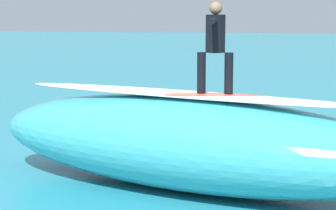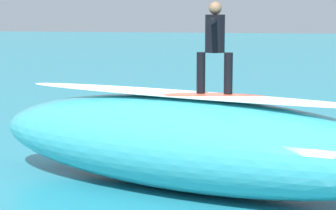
{
  "view_description": "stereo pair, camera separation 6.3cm",
  "coord_description": "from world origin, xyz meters",
  "px_view_note": "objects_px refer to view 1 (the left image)",
  "views": [
    {
      "loc": [
        -1.77,
        13.4,
        3.23
      ],
      "look_at": [
        0.11,
        0.95,
        1.27
      ],
      "focal_mm": 69.97,
      "sensor_mm": 36.0,
      "label": 1
    },
    {
      "loc": [
        -1.83,
        13.39,
        3.23
      ],
      "look_at": [
        0.11,
        0.95,
        1.27
      ],
      "focal_mm": 69.97,
      "sensor_mm": 36.0,
      "label": 2
    }
  ],
  "objects_px": {
    "surfer_riding": "(215,40)",
    "surfer_paddling": "(127,141)",
    "surfboard_riding": "(215,96)",
    "surfboard_paddling": "(132,148)"
  },
  "relations": [
    {
      "from": "surfer_riding",
      "to": "surfboard_riding",
      "type": "bearing_deg",
      "value": 105.86
    },
    {
      "from": "surfboard_paddling",
      "to": "surfer_paddling",
      "type": "distance_m",
      "value": 0.2
    },
    {
      "from": "surfer_riding",
      "to": "surfboard_paddling",
      "type": "xyz_separation_m",
      "value": [
        2.05,
        -2.97,
        -2.58
      ]
    },
    {
      "from": "surfer_riding",
      "to": "surfer_paddling",
      "type": "relative_size",
      "value": 0.99
    },
    {
      "from": "surfer_riding",
      "to": "surfer_paddling",
      "type": "distance_m",
      "value": 4.38
    },
    {
      "from": "surfboard_paddling",
      "to": "surfer_paddling",
      "type": "xyz_separation_m",
      "value": [
        0.12,
        0.03,
        0.17
      ]
    },
    {
      "from": "surfboard_paddling",
      "to": "surfboard_riding",
      "type": "bearing_deg",
      "value": -68.16
    },
    {
      "from": "surfboard_riding",
      "to": "surfboard_paddling",
      "type": "height_order",
      "value": "surfboard_riding"
    },
    {
      "from": "surfboard_riding",
      "to": "surfer_riding",
      "type": "relative_size",
      "value": 1.26
    },
    {
      "from": "surfer_riding",
      "to": "surfboard_paddling",
      "type": "height_order",
      "value": "surfer_riding"
    }
  ]
}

